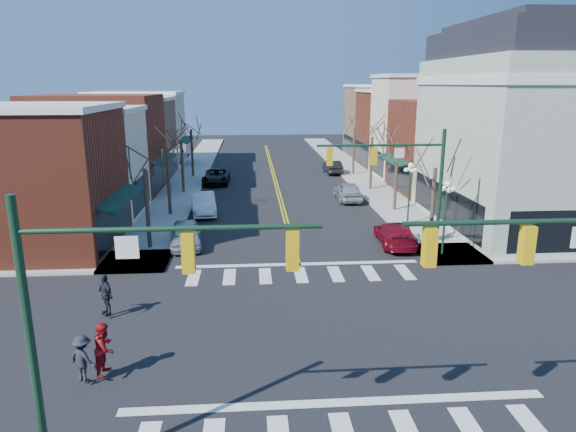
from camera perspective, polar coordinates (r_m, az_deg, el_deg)
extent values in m
plane|color=black|center=(20.58, 3.14, -12.76)|extent=(160.00, 160.00, 0.00)
cube|color=#9E9B93|center=(39.76, -13.23, 0.52)|extent=(3.50, 70.00, 0.15)
cube|color=#9E9B93|center=(40.82, 11.81, 0.96)|extent=(3.50, 70.00, 0.15)
cube|color=maroon|center=(33.06, -27.47, 3.43)|extent=(10.00, 8.50, 8.00)
cube|color=beige|center=(40.24, -23.21, 5.23)|extent=(10.00, 7.00, 7.50)
cube|color=maroon|center=(47.75, -20.24, 7.40)|extent=(10.00, 9.00, 8.50)
cube|color=#9A7755|center=(55.72, -17.94, 8.13)|extent=(10.00, 7.50, 7.80)
cube|color=beige|center=(63.22, -16.33, 9.10)|extent=(10.00, 8.00, 8.20)
cube|color=maroon|center=(47.72, 18.05, 7.28)|extent=(10.00, 8.50, 8.00)
cube|color=beige|center=(54.84, 15.10, 9.39)|extent=(10.00, 7.00, 10.00)
cube|color=maroon|center=(62.01, 12.79, 9.37)|extent=(10.00, 8.00, 8.50)
cube|color=#9A7755|center=(69.66, 10.89, 10.20)|extent=(10.00, 8.00, 9.00)
cube|color=#ABB79E|center=(37.93, 25.98, 7.13)|extent=(12.00, 14.00, 11.00)
cube|color=white|center=(37.73, 26.68, 13.29)|extent=(12.25, 14.25, 0.50)
cube|color=black|center=(37.81, 27.09, 16.76)|extent=(11.40, 13.40, 1.80)
cube|color=black|center=(37.90, 27.29, 18.41)|extent=(9.80, 11.80, 0.60)
cylinder|color=#14331E|center=(13.18, -26.58, -13.35)|extent=(0.20, 0.20, 7.20)
cylinder|color=#14331E|center=(11.28, -12.79, -1.39)|extent=(6.50, 0.12, 0.12)
cube|color=gold|center=(11.39, -11.01, -4.02)|extent=(0.28, 0.28, 0.90)
cube|color=gold|center=(11.34, 0.49, -3.83)|extent=(0.28, 0.28, 0.90)
cylinder|color=#14331E|center=(12.95, 26.52, -0.53)|extent=(6.50, 0.12, 0.12)
cube|color=gold|center=(12.93, 25.01, -2.92)|extent=(0.28, 0.28, 0.90)
cube|color=gold|center=(11.99, 15.45, -3.35)|extent=(0.28, 0.28, 0.90)
cylinder|color=#14331E|center=(27.97, 16.49, 1.90)|extent=(0.20, 0.20, 7.20)
cylinder|color=#14331E|center=(26.54, 10.28, 7.74)|extent=(6.50, 0.12, 0.12)
cube|color=gold|center=(26.53, 9.54, 6.57)|extent=(0.28, 0.28, 0.90)
cube|color=gold|center=(26.09, 4.65, 6.59)|extent=(0.28, 0.28, 0.90)
cylinder|color=#14331E|center=(29.62, 16.98, -0.65)|extent=(0.12, 0.12, 4.00)
sphere|color=white|center=(29.16, 17.29, 3.44)|extent=(0.36, 0.36, 0.36)
cylinder|color=#14331E|center=(35.58, 13.29, 2.08)|extent=(0.12, 0.12, 4.00)
sphere|color=white|center=(35.19, 13.49, 5.50)|extent=(0.36, 0.36, 0.36)
cylinder|color=#382B21|center=(30.56, -15.35, 0.66)|extent=(0.24, 0.24, 4.76)
cylinder|color=#382B21|center=(38.23, -13.14, 3.73)|extent=(0.24, 0.24, 5.04)
cylinder|color=#382B21|center=(46.08, -11.65, 5.29)|extent=(0.24, 0.24, 4.55)
cylinder|color=#382B21|center=(53.92, -10.60, 6.83)|extent=(0.24, 0.24, 4.90)
cylinder|color=#382B21|center=(31.89, 15.78, 1.07)|extent=(0.24, 0.24, 4.62)
cylinder|color=#382B21|center=(39.28, 11.90, 4.18)|extent=(0.24, 0.24, 5.18)
cylinder|color=#382B21|center=(46.94, 9.23, 5.74)|extent=(0.24, 0.24, 4.83)
cylinder|color=#382B21|center=(54.67, 7.31, 7.10)|extent=(0.24, 0.24, 4.97)
imported|color=silver|center=(31.10, -11.32, -1.97)|extent=(2.28, 4.57, 1.50)
imported|color=silver|center=(38.51, -9.37, 1.35)|extent=(2.28, 4.93, 1.56)
imported|color=black|center=(50.22, -7.97, 4.39)|extent=(2.54, 5.27, 1.45)
imported|color=maroon|center=(31.39, 11.84, -1.95)|extent=(2.25, 4.91, 1.39)
imported|color=silver|center=(42.76, 6.68, 2.76)|extent=(1.87, 4.61, 1.57)
imported|color=black|center=(55.72, 4.99, 5.44)|extent=(1.67, 4.30, 1.40)
imported|color=#A81115|center=(18.30, -19.68, -13.65)|extent=(0.78, 0.95, 1.79)
imported|color=#212129|center=(22.60, -19.63, -8.18)|extent=(1.01, 1.05, 1.76)
imported|color=black|center=(18.16, -21.83, -14.48)|extent=(1.17, 1.01, 1.57)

